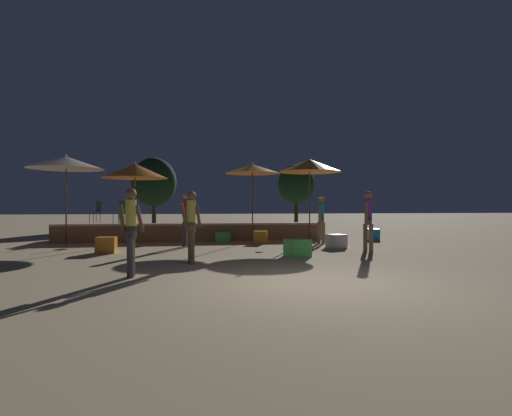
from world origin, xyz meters
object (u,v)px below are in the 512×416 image
object	(u,v)px
bistro_chair_2	(97,209)
person_3	(191,224)
patio_umbrella_0	(135,171)
cube_seat_4	(297,248)
patio_umbrella_2	(310,166)
cube_seat_2	(223,237)
bistro_chair_1	(189,209)
background_tree_0	(154,182)
cube_seat_1	(261,237)
person_2	(131,229)
background_tree_1	(296,184)
cube_seat_0	(336,241)
patio_umbrella_3	(66,163)
cube_seat_5	(373,234)
frisbee_disc	(260,252)
cube_seat_3	(106,245)
patio_umbrella_1	(252,169)
person_1	(186,217)
bistro_chair_0	(121,210)
person_4	(321,217)
person_0	(368,218)

from	to	relation	value
bistro_chair_2	person_3	bearing A→B (deg)	-15.45
patio_umbrella_0	cube_seat_4	bearing A→B (deg)	-43.97
patio_umbrella_2	cube_seat_2	world-z (taller)	patio_umbrella_2
patio_umbrella_2	bistro_chair_1	world-z (taller)	patio_umbrella_2
background_tree_0	patio_umbrella_2	bearing A→B (deg)	-57.49
cube_seat_1	person_2	distance (m)	7.57
cube_seat_4	background_tree_1	size ratio (longest dim) A/B	0.17
cube_seat_0	cube_seat_4	size ratio (longest dim) A/B	0.91
patio_umbrella_3	bistro_chair_2	distance (m)	2.79
cube_seat_5	frisbee_disc	size ratio (longest dim) A/B	2.30
cube_seat_3	bistro_chair_1	world-z (taller)	bistro_chair_1
patio_umbrella_1	patio_umbrella_3	size ratio (longest dim) A/B	0.96
cube_seat_5	cube_seat_2	bearing A→B (deg)	179.46
cube_seat_4	person_1	xyz separation A→B (m)	(-3.09, 3.20, 0.79)
cube_seat_4	bistro_chair_0	world-z (taller)	bistro_chair_0
cube_seat_1	patio_umbrella_3	bearing A→B (deg)	175.46
cube_seat_1	person_4	world-z (taller)	person_4
patio_umbrella_1	cube_seat_2	xyz separation A→B (m)	(-1.19, -0.30, -2.68)
person_0	cube_seat_4	bearing A→B (deg)	-118.76
cube_seat_3	person_1	xyz separation A→B (m)	(2.34, 1.45, 0.80)
patio_umbrella_2	frisbee_disc	bearing A→B (deg)	-125.46
patio_umbrella_2	frisbee_disc	distance (m)	5.55
bistro_chair_0	background_tree_1	distance (m)	15.49
frisbee_disc	person_3	bearing A→B (deg)	-134.44
bistro_chair_2	patio_umbrella_0	bearing A→B (deg)	1.67
patio_umbrella_1	cube_seat_1	world-z (taller)	patio_umbrella_1
cube_seat_1	bistro_chair_0	xyz separation A→B (m)	(-5.32, 1.53, 1.03)
cube_seat_3	bistro_chair_0	world-z (taller)	bistro_chair_0
cube_seat_0	person_0	size ratio (longest dim) A/B	0.36
patio_umbrella_1	frisbee_disc	distance (m)	4.85
background_tree_0	background_tree_1	xyz separation A→B (m)	(9.88, 0.78, -0.02)
person_2	person_3	size ratio (longest dim) A/B	0.99
cube_seat_3	bistro_chair_0	bearing A→B (deg)	93.67
person_2	person_4	xyz separation A→B (m)	(5.94, 6.13, 0.03)
person_2	bistro_chair_1	size ratio (longest dim) A/B	1.95
patio_umbrella_0	cube_seat_2	distance (m)	4.19
cube_seat_4	bistro_chair_1	distance (m)	7.32
cube_seat_3	person_4	world-z (taller)	person_4
cube_seat_0	bistro_chair_2	distance (m)	9.93
cube_seat_5	person_3	distance (m)	9.30
patio_umbrella_3	cube_seat_4	bearing A→B (deg)	-31.63
patio_umbrella_2	person_1	size ratio (longest dim) A/B	1.83
cube_seat_2	person_4	distance (m)	3.84
patio_umbrella_3	person_0	bearing A→B (deg)	-20.30
bistro_chair_2	frisbee_disc	world-z (taller)	bistro_chair_2
cube_seat_0	background_tree_0	xyz separation A→B (m)	(-7.33, 14.28, 2.73)
cube_seat_5	patio_umbrella_1	bearing A→B (deg)	175.90
patio_umbrella_3	bistro_chair_0	bearing A→B (deg)	29.43
patio_umbrella_2	cube_seat_4	xyz separation A→B (m)	(-1.83, -4.96, -2.79)
cube_seat_5	person_1	bearing A→B (deg)	-168.67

